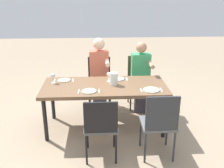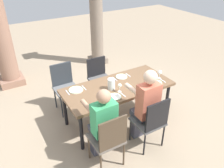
# 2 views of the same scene
# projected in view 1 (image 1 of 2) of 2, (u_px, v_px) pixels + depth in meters

# --- Properties ---
(ground_plane) EXTENTS (16.00, 16.00, 0.00)m
(ground_plane) POSITION_uv_depth(u_px,v_px,m) (105.00, 127.00, 4.36)
(ground_plane) COLOR gray
(dining_table) EXTENTS (1.93, 0.87, 0.73)m
(dining_table) POSITION_uv_depth(u_px,v_px,m) (104.00, 89.00, 4.12)
(dining_table) COLOR brown
(dining_table) RESTS_ON ground
(chair_west_north) EXTENTS (0.44, 0.44, 0.94)m
(chair_west_north) POSITION_uv_depth(u_px,v_px,m) (159.00, 121.00, 3.40)
(chair_west_north) COLOR #5B5E61
(chair_west_north) RESTS_ON ground
(chair_west_south) EXTENTS (0.44, 0.44, 0.95)m
(chair_west_south) POSITION_uv_depth(u_px,v_px,m) (139.00, 78.00, 5.01)
(chair_west_south) COLOR #6A6158
(chair_west_south) RESTS_ON ground
(chair_mid_north) EXTENTS (0.44, 0.44, 0.89)m
(chair_mid_north) POSITION_uv_depth(u_px,v_px,m) (101.00, 124.00, 3.37)
(chair_mid_north) COLOR #4F4F50
(chair_mid_north) RESTS_ON ground
(chair_mid_south) EXTENTS (0.44, 0.44, 0.94)m
(chair_mid_south) POSITION_uv_depth(u_px,v_px,m) (99.00, 79.00, 4.97)
(chair_mid_south) COLOR #4F4F50
(chair_mid_south) RESTS_ON ground
(diner_woman_green) EXTENTS (0.35, 0.49, 1.26)m
(diner_woman_green) POSITION_uv_depth(u_px,v_px,m) (141.00, 75.00, 4.79)
(diner_woman_green) COLOR #3F3F4C
(diner_woman_green) RESTS_ON ground
(diner_man_white) EXTENTS (0.35, 0.49, 1.34)m
(diner_man_white) POSITION_uv_depth(u_px,v_px,m) (99.00, 73.00, 4.74)
(diner_man_white) COLOR #3F3F4C
(diner_man_white) RESTS_ON ground
(plate_0) EXTENTS (0.25, 0.25, 0.02)m
(plate_0) POSITION_uv_depth(u_px,v_px,m) (151.00, 90.00, 3.90)
(plate_0) COLOR white
(plate_0) RESTS_ON dining_table
(fork_0) EXTENTS (0.02, 0.17, 0.01)m
(fork_0) POSITION_uv_depth(u_px,v_px,m) (161.00, 90.00, 3.91)
(fork_0) COLOR silver
(fork_0) RESTS_ON dining_table
(spoon_0) EXTENTS (0.02, 0.17, 0.01)m
(spoon_0) POSITION_uv_depth(u_px,v_px,m) (141.00, 90.00, 3.90)
(spoon_0) COLOR silver
(spoon_0) RESTS_ON dining_table
(plate_1) EXTENTS (0.22, 0.22, 0.02)m
(plate_1) POSITION_uv_depth(u_px,v_px,m) (118.00, 79.00, 4.37)
(plate_1) COLOR white
(plate_1) RESTS_ON dining_table
(wine_glass_1) EXTENTS (0.07, 0.07, 0.16)m
(wine_glass_1) POSITION_uv_depth(u_px,v_px,m) (109.00, 75.00, 4.23)
(wine_glass_1) COLOR white
(wine_glass_1) RESTS_ON dining_table
(fork_1) EXTENTS (0.02, 0.17, 0.01)m
(fork_1) POSITION_uv_depth(u_px,v_px,m) (127.00, 79.00, 4.38)
(fork_1) COLOR silver
(fork_1) RESTS_ON dining_table
(spoon_1) EXTENTS (0.02, 0.17, 0.01)m
(spoon_1) POSITION_uv_depth(u_px,v_px,m) (109.00, 79.00, 4.36)
(spoon_1) COLOR silver
(spoon_1) RESTS_ON dining_table
(plate_2) EXTENTS (0.22, 0.22, 0.02)m
(plate_2) POSITION_uv_depth(u_px,v_px,m) (89.00, 91.00, 3.86)
(plate_2) COLOR white
(plate_2) RESTS_ON dining_table
(fork_2) EXTENTS (0.02, 0.17, 0.01)m
(fork_2) POSITION_uv_depth(u_px,v_px,m) (99.00, 91.00, 3.87)
(fork_2) COLOR silver
(fork_2) RESTS_ON dining_table
(spoon_2) EXTENTS (0.02, 0.17, 0.01)m
(spoon_2) POSITION_uv_depth(u_px,v_px,m) (79.00, 92.00, 3.85)
(spoon_2) COLOR silver
(spoon_2) RESTS_ON dining_table
(plate_3) EXTENTS (0.22, 0.22, 0.02)m
(plate_3) POSITION_uv_depth(u_px,v_px,m) (64.00, 80.00, 4.30)
(plate_3) COLOR silver
(plate_3) RESTS_ON dining_table
(wine_glass_3) EXTENTS (0.08, 0.08, 0.17)m
(wine_glass_3) POSITION_uv_depth(u_px,v_px,m) (53.00, 76.00, 4.16)
(wine_glass_3) COLOR white
(wine_glass_3) RESTS_ON dining_table
(fork_3) EXTENTS (0.03, 0.17, 0.01)m
(fork_3) POSITION_uv_depth(u_px,v_px,m) (73.00, 80.00, 4.31)
(fork_3) COLOR silver
(fork_3) RESTS_ON dining_table
(spoon_3) EXTENTS (0.02, 0.17, 0.01)m
(spoon_3) POSITION_uv_depth(u_px,v_px,m) (55.00, 81.00, 4.30)
(spoon_3) COLOR silver
(spoon_3) RESTS_ON dining_table
(water_pitcher) EXTENTS (0.13, 0.13, 0.19)m
(water_pitcher) POSITION_uv_depth(u_px,v_px,m) (114.00, 79.00, 4.10)
(water_pitcher) COLOR white
(water_pitcher) RESTS_ON dining_table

